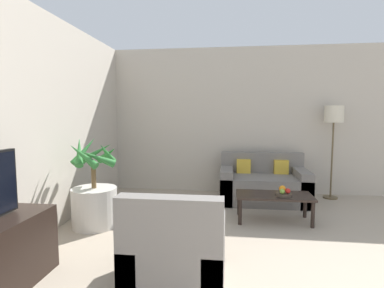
{
  "coord_description": "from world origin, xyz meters",
  "views": [
    {
      "loc": [
        -1.15,
        -0.0,
        1.45
      ],
      "look_at": [
        -1.73,
        4.64,
        1.0
      ],
      "focal_mm": 28.0,
      "sensor_mm": 36.0,
      "label": 1
    }
  ],
  "objects_px": {
    "sofa_loveseat": "(263,185)",
    "apple_green": "(282,191)",
    "armchair": "(177,254)",
    "potted_palm": "(95,199)",
    "orange_fruit": "(282,189)",
    "ottoman": "(191,229)",
    "coffee_table": "(274,198)",
    "fruit_bowl": "(284,195)",
    "floor_lamp": "(334,120)",
    "apple_red": "(288,191)"
  },
  "relations": [
    {
      "from": "fruit_bowl",
      "to": "armchair",
      "type": "distance_m",
      "value": 2.02
    },
    {
      "from": "coffee_table",
      "to": "apple_green",
      "type": "xyz_separation_m",
      "value": [
        0.09,
        -0.12,
        0.13
      ]
    },
    {
      "from": "apple_green",
      "to": "sofa_loveseat",
      "type": "bearing_deg",
      "value": 96.73
    },
    {
      "from": "potted_palm",
      "to": "floor_lamp",
      "type": "height_order",
      "value": "floor_lamp"
    },
    {
      "from": "floor_lamp",
      "to": "potted_palm",
      "type": "bearing_deg",
      "value": -153.16
    },
    {
      "from": "orange_fruit",
      "to": "ottoman",
      "type": "xyz_separation_m",
      "value": [
        -1.14,
        -0.85,
        -0.28
      ]
    },
    {
      "from": "sofa_loveseat",
      "to": "armchair",
      "type": "bearing_deg",
      "value": -110.48
    },
    {
      "from": "apple_red",
      "to": "floor_lamp",
      "type": "bearing_deg",
      "value": 54.23
    },
    {
      "from": "coffee_table",
      "to": "apple_red",
      "type": "bearing_deg",
      "value": -28.3
    },
    {
      "from": "apple_green",
      "to": "orange_fruit",
      "type": "distance_m",
      "value": 0.09
    },
    {
      "from": "apple_green",
      "to": "armchair",
      "type": "height_order",
      "value": "armchair"
    },
    {
      "from": "floor_lamp",
      "to": "fruit_bowl",
      "type": "xyz_separation_m",
      "value": [
        -1.04,
        -1.36,
        -0.98
      ]
    },
    {
      "from": "sofa_loveseat",
      "to": "fruit_bowl",
      "type": "xyz_separation_m",
      "value": [
        0.15,
        -1.04,
        0.11
      ]
    },
    {
      "from": "apple_green",
      "to": "armchair",
      "type": "relative_size",
      "value": 0.08
    },
    {
      "from": "potted_palm",
      "to": "apple_red",
      "type": "distance_m",
      "value": 2.55
    },
    {
      "from": "coffee_table",
      "to": "fruit_bowl",
      "type": "bearing_deg",
      "value": -32.66
    },
    {
      "from": "fruit_bowl",
      "to": "apple_red",
      "type": "relative_size",
      "value": 2.97
    },
    {
      "from": "apple_green",
      "to": "ottoman",
      "type": "height_order",
      "value": "apple_green"
    },
    {
      "from": "sofa_loveseat",
      "to": "coffee_table",
      "type": "distance_m",
      "value": 0.97
    },
    {
      "from": "fruit_bowl",
      "to": "orange_fruit",
      "type": "xyz_separation_m",
      "value": [
        -0.01,
        0.05,
        0.07
      ]
    },
    {
      "from": "coffee_table",
      "to": "apple_red",
      "type": "height_order",
      "value": "apple_red"
    },
    {
      "from": "fruit_bowl",
      "to": "ottoman",
      "type": "relative_size",
      "value": 0.33
    },
    {
      "from": "sofa_loveseat",
      "to": "coffee_table",
      "type": "relative_size",
      "value": 1.4
    },
    {
      "from": "orange_fruit",
      "to": "ottoman",
      "type": "height_order",
      "value": "orange_fruit"
    },
    {
      "from": "armchair",
      "to": "potted_palm",
      "type": "bearing_deg",
      "value": 136.56
    },
    {
      "from": "fruit_bowl",
      "to": "orange_fruit",
      "type": "relative_size",
      "value": 2.24
    },
    {
      "from": "potted_palm",
      "to": "floor_lamp",
      "type": "xyz_separation_m",
      "value": [
        3.51,
        1.78,
        1.0
      ]
    },
    {
      "from": "floor_lamp",
      "to": "ottoman",
      "type": "xyz_separation_m",
      "value": [
        -2.19,
        -2.17,
        -1.2
      ]
    },
    {
      "from": "floor_lamp",
      "to": "apple_green",
      "type": "bearing_deg",
      "value": -127.28
    },
    {
      "from": "apple_red",
      "to": "apple_green",
      "type": "height_order",
      "value": "same"
    },
    {
      "from": "orange_fruit",
      "to": "apple_green",
      "type": "bearing_deg",
      "value": -100.84
    },
    {
      "from": "potted_palm",
      "to": "fruit_bowl",
      "type": "bearing_deg",
      "value": 9.51
    },
    {
      "from": "fruit_bowl",
      "to": "apple_red",
      "type": "distance_m",
      "value": 0.08
    },
    {
      "from": "apple_red",
      "to": "apple_green",
      "type": "relative_size",
      "value": 1.01
    },
    {
      "from": "potted_palm",
      "to": "coffee_table",
      "type": "relative_size",
      "value": 1.17
    },
    {
      "from": "sofa_loveseat",
      "to": "apple_red",
      "type": "bearing_deg",
      "value": -78.99
    },
    {
      "from": "sofa_loveseat",
      "to": "apple_green",
      "type": "xyz_separation_m",
      "value": [
        0.13,
        -1.08,
        0.17
      ]
    },
    {
      "from": "floor_lamp",
      "to": "armchair",
      "type": "bearing_deg",
      "value": -126.16
    },
    {
      "from": "sofa_loveseat",
      "to": "floor_lamp",
      "type": "xyz_separation_m",
      "value": [
        1.2,
        0.32,
        1.09
      ]
    },
    {
      "from": "apple_green",
      "to": "orange_fruit",
      "type": "height_order",
      "value": "orange_fruit"
    },
    {
      "from": "coffee_table",
      "to": "apple_red",
      "type": "relative_size",
      "value": 14.76
    },
    {
      "from": "fruit_bowl",
      "to": "ottoman",
      "type": "bearing_deg",
      "value": -144.96
    },
    {
      "from": "orange_fruit",
      "to": "ottoman",
      "type": "bearing_deg",
      "value": -143.22
    },
    {
      "from": "floor_lamp",
      "to": "sofa_loveseat",
      "type": "bearing_deg",
      "value": -164.88
    },
    {
      "from": "potted_palm",
      "to": "orange_fruit",
      "type": "distance_m",
      "value": 2.5
    },
    {
      "from": "potted_palm",
      "to": "apple_red",
      "type": "height_order",
      "value": "potted_palm"
    },
    {
      "from": "fruit_bowl",
      "to": "apple_red",
      "type": "xyz_separation_m",
      "value": [
        0.05,
        -0.02,
        0.06
      ]
    },
    {
      "from": "coffee_table",
      "to": "fruit_bowl",
      "type": "xyz_separation_m",
      "value": [
        0.11,
        -0.07,
        0.07
      ]
    },
    {
      "from": "apple_green",
      "to": "apple_red",
      "type": "bearing_deg",
      "value": 19.95
    },
    {
      "from": "sofa_loveseat",
      "to": "ottoman",
      "type": "xyz_separation_m",
      "value": [
        -1.0,
        -1.85,
        -0.1
      ]
    }
  ]
}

